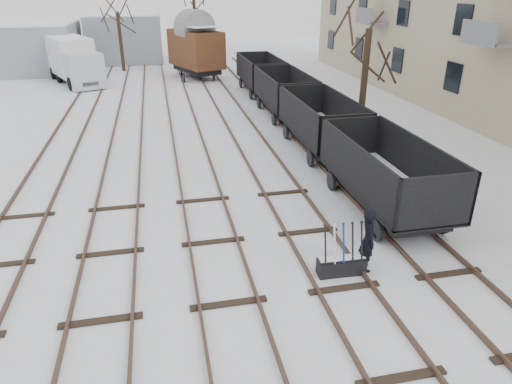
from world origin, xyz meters
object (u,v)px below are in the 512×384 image
worker (368,240)px  ground_frame (341,265)px  box_van_wagon (196,48)px  panel_van (75,63)px  lorry (74,60)px  freight_wagon_a (384,184)px

worker → ground_frame: bearing=109.3°
worker → box_van_wagon: box_van_wagon is taller
panel_van → ground_frame: bearing=-82.1°
lorry → worker: bearing=-91.2°
lorry → ground_frame: bearing=-92.6°
worker → freight_wagon_a: (2.07, 3.27, 0.05)m
freight_wagon_a → lorry: (-13.41, 25.41, 0.81)m
freight_wagon_a → panel_van: bearing=115.7°
ground_frame → box_van_wagon: box_van_wagon is taller
ground_frame → box_van_wagon: 29.41m
ground_frame → freight_wagon_a: freight_wagon_a is taller
freight_wagon_a → box_van_wagon: box_van_wagon is taller
worker → panel_van: bearing=31.9°
box_van_wagon → panel_van: 10.60m
panel_van → freight_wagon_a: bearing=-75.4°
ground_frame → freight_wagon_a: (2.82, 3.37, 0.66)m
freight_wagon_a → worker: bearing=-122.3°
box_van_wagon → worker: bearing=-107.7°
ground_frame → panel_van: (-11.14, 32.43, 0.73)m
freight_wagon_a → panel_van: freight_wagon_a is taller
lorry → panel_van: lorry is taller
ground_frame → lorry: 30.70m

